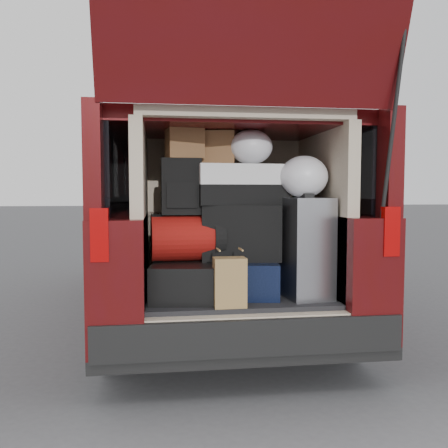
{
  "coord_description": "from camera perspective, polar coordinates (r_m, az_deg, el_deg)",
  "views": [
    {
      "loc": [
        -0.53,
        -3.03,
        1.26
      ],
      "look_at": [
        -0.09,
        0.2,
        1.04
      ],
      "focal_mm": 38.0,
      "sensor_mm": 36.0,
      "label": 1
    }
  ],
  "objects": [
    {
      "name": "ground",
      "position": [
        3.33,
        2.05,
        -18.35
      ],
      "size": [
        80.0,
        80.0,
        0.0
      ],
      "primitive_type": "plane",
      "color": "#3C3C3F",
      "rests_on": "ground"
    },
    {
      "name": "minivan",
      "position": [
        4.93,
        -1.6,
        -0.16
      ],
      "size": [
        1.9,
        5.35,
        2.77
      ],
      "color": "black",
      "rests_on": "ground"
    },
    {
      "name": "load_floor",
      "position": [
        3.49,
        1.28,
        -12.48
      ],
      "size": [
        1.24,
        1.05,
        0.55
      ],
      "primitive_type": "cube",
      "color": "black",
      "rests_on": "ground"
    },
    {
      "name": "black_hardshell",
      "position": [
        3.22,
        -4.51,
        -6.65
      ],
      "size": [
        0.51,
        0.65,
        0.24
      ],
      "primitive_type": "cube",
      "rotation": [
        0.0,
        0.0,
        -0.13
      ],
      "color": "black",
      "rests_on": "load_floor"
    },
    {
      "name": "navy_hardshell",
      "position": [
        3.32,
        2.42,
        -6.36
      ],
      "size": [
        0.53,
        0.61,
        0.24
      ],
      "primitive_type": "cube",
      "rotation": [
        0.0,
        0.0,
        -0.15
      ],
      "color": "black",
      "rests_on": "load_floor"
    },
    {
      "name": "silver_roller",
      "position": [
        3.27,
        9.44,
        -2.75
      ],
      "size": [
        0.33,
        0.48,
        0.67
      ],
      "primitive_type": "cube",
      "rotation": [
        0.0,
        0.0,
        0.13
      ],
      "color": "silver",
      "rests_on": "load_floor"
    },
    {
      "name": "kraft_bag",
      "position": [
        2.94,
        0.68,
        -7.02
      ],
      "size": [
        0.2,
        0.13,
        0.31
      ],
      "primitive_type": "cube",
      "rotation": [
        0.0,
        0.0,
        0.02
      ],
      "color": "#9D7747",
      "rests_on": "load_floor"
    },
    {
      "name": "red_duffel",
      "position": [
        3.23,
        -4.45,
        -1.64
      ],
      "size": [
        0.5,
        0.34,
        0.32
      ],
      "primitive_type": "cube",
      "rotation": [
        0.0,
        0.0,
        0.05
      ],
      "color": "maroon",
      "rests_on": "black_hardshell"
    },
    {
      "name": "black_soft_case",
      "position": [
        3.28,
        2.02,
        -1.01
      ],
      "size": [
        0.56,
        0.37,
        0.38
      ],
      "primitive_type": "cube",
      "rotation": [
        0.0,
        0.0,
        -0.11
      ],
      "color": "black",
      "rests_on": "navy_hardshell"
    },
    {
      "name": "backpack",
      "position": [
        3.21,
        -5.19,
        4.5
      ],
      "size": [
        0.27,
        0.17,
        0.38
      ],
      "primitive_type": "cube",
      "rotation": [
        0.0,
        0.0,
        0.02
      ],
      "color": "black",
      "rests_on": "red_duffel"
    },
    {
      "name": "twotone_duffel",
      "position": [
        3.3,
        2.02,
        4.74
      ],
      "size": [
        0.64,
        0.37,
        0.28
      ],
      "primitive_type": "cube",
      "rotation": [
        0.0,
        0.0,
        0.08
      ],
      "color": "silver",
      "rests_on": "black_soft_case"
    },
    {
      "name": "grocery_sack_lower",
      "position": [
        3.25,
        -4.79,
        9.71
      ],
      "size": [
        0.26,
        0.23,
        0.21
      ],
      "primitive_type": "cube",
      "rotation": [
        0.0,
        0.0,
        0.17
      ],
      "color": "brown",
      "rests_on": "backpack"
    },
    {
      "name": "grocery_sack_upper",
      "position": [
        3.32,
        -0.72,
        9.1
      ],
      "size": [
        0.26,
        0.22,
        0.23
      ],
      "primitive_type": "cube",
      "rotation": [
        0.0,
        0.0,
        -0.17
      ],
      "color": "brown",
      "rests_on": "twotone_duffel"
    },
    {
      "name": "plastic_bag_center",
      "position": [
        3.27,
        3.27,
        9.23
      ],
      "size": [
        0.32,
        0.3,
        0.24
      ],
      "primitive_type": "ellipsoid",
      "rotation": [
        0.0,
        0.0,
        -0.08
      ],
      "color": "silver",
      "rests_on": "twotone_duffel"
    },
    {
      "name": "plastic_bag_right",
      "position": [
        3.25,
        9.57,
        5.63
      ],
      "size": [
        0.37,
        0.35,
        0.28
      ],
      "primitive_type": "ellipsoid",
      "rotation": [
        0.0,
        0.0,
        0.16
      ],
      "color": "silver",
      "rests_on": "silver_roller"
    }
  ]
}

